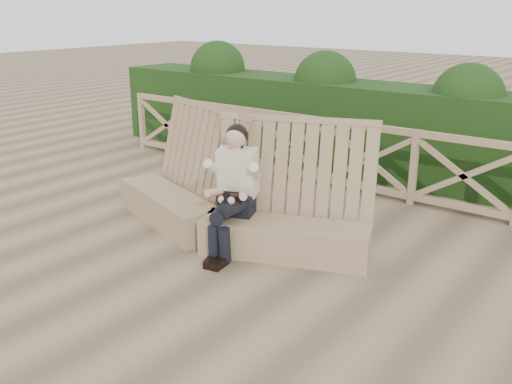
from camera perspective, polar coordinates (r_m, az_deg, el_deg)
The scene contains 5 objects.
ground at distance 6.17m, azimuth -4.12°, elevation -8.46°, with size 60.00×60.00×0.00m, color brown.
bench at distance 7.06m, azimuth -2.93°, elevation -1.50°, with size 3.81×1.39×1.55m.
woman at distance 6.56m, azimuth -2.24°, elevation 0.53°, with size 0.60×1.00×1.49m.
guardrail at distance 8.74m, azimuth 11.13°, elevation 3.20°, with size 10.10×0.09×1.10m.
hedge at distance 9.76m, azimuth 14.38°, elevation 5.73°, with size 12.00×1.20×1.50m, color black.
Camera 1 is at (3.68, -4.11, 2.77)m, focal length 40.00 mm.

